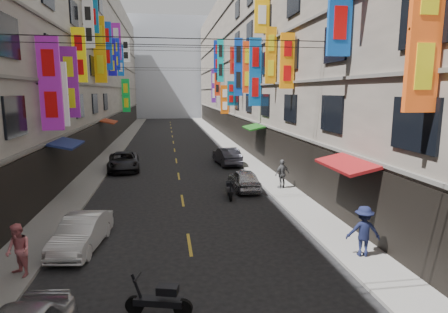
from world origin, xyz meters
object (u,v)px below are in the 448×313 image
object	(u,v)px
car_left_mid	(82,233)
pedestrian_rnear	(363,231)
scooter_crossing	(160,300)
car_right_far	(227,156)
pedestrian_rfar	(282,174)
car_left_far	(124,161)
scooter_far_right	(229,190)
car_right_mid	(244,179)
pedestrian_lfar	(18,250)

from	to	relation	value
car_left_mid	pedestrian_rnear	bearing A→B (deg)	-5.54
scooter_crossing	car_right_far	bearing A→B (deg)	1.21
pedestrian_rfar	car_left_far	bearing A→B (deg)	-58.46
scooter_far_right	car_left_far	world-z (taller)	car_left_far
car_left_far	pedestrian_rfar	world-z (taller)	pedestrian_rfar
scooter_far_right	car_right_far	xyz separation A→B (m)	(1.40, 9.53, 0.26)
scooter_crossing	pedestrian_rfar	world-z (taller)	pedestrian_rfar
scooter_far_right	car_right_far	distance (m)	9.64
scooter_crossing	car_left_mid	xyz separation A→B (m)	(-2.95, 4.80, 0.18)
car_left_far	scooter_crossing	bearing A→B (deg)	-86.23
car_left_mid	car_left_far	world-z (taller)	car_left_far
car_right_mid	car_right_far	bearing A→B (deg)	-92.57
car_left_mid	car_right_far	bearing A→B (deg)	70.69
pedestrian_lfar	car_right_mid	bearing A→B (deg)	89.35
car_left_mid	car_right_mid	distance (m)	10.79
scooter_crossing	car_right_mid	xyz separation A→B (m)	(4.82, 12.28, 0.19)
car_right_mid	scooter_crossing	bearing A→B (deg)	67.65
car_left_far	scooter_far_right	bearing A→B (deg)	-57.23
scooter_far_right	car_left_mid	size ratio (longest dim) A/B	0.48
car_left_mid	car_left_far	bearing A→B (deg)	98.09
car_left_mid	pedestrian_lfar	size ratio (longest dim) A/B	2.24
car_right_far	pedestrian_rnear	world-z (taller)	pedestrian_rnear
car_left_mid	pedestrian_rnear	size ratio (longest dim) A/B	2.10
car_left_mid	pedestrian_rnear	world-z (taller)	pedestrian_rnear
scooter_far_right	car_left_mid	distance (m)	8.86
pedestrian_rfar	scooter_crossing	bearing A→B (deg)	37.13
car_left_far	pedestrian_rfar	bearing A→B (deg)	-41.22
car_right_far	pedestrian_lfar	size ratio (longest dim) A/B	2.52
car_left_far	pedestrian_lfar	world-z (taller)	pedestrian_lfar
scooter_far_right	pedestrian_lfar	bearing A→B (deg)	49.05
car_left_mid	pedestrian_rfar	world-z (taller)	pedestrian_rfar
scooter_crossing	car_right_far	distance (m)	20.85
scooter_crossing	car_right_mid	world-z (taller)	car_right_mid
scooter_crossing	car_right_far	world-z (taller)	car_right_far
car_right_far	pedestrian_rnear	distance (m)	17.95
car_right_mid	car_right_far	xyz separation A→B (m)	(0.23, 7.95, 0.07)
pedestrian_lfar	car_left_far	bearing A→B (deg)	128.04
car_left_mid	pedestrian_rnear	xyz separation A→B (m)	(9.94, -2.41, 0.40)
scooter_crossing	pedestrian_lfar	distance (m)	5.10
car_right_mid	car_left_mid	bearing A→B (deg)	43.03
car_left_far	pedestrian_rfar	size ratio (longest dim) A/B	2.82
car_right_mid	pedestrian_lfar	xyz separation A→B (m)	(-9.17, -9.66, 0.33)
scooter_far_right	car_right_far	world-z (taller)	car_right_far
scooter_crossing	pedestrian_rfar	bearing A→B (deg)	-15.44
car_left_mid	pedestrian_lfar	xyz separation A→B (m)	(-1.40, -2.17, 0.34)
scooter_far_right	pedestrian_rnear	xyz separation A→B (m)	(3.34, -8.31, 0.58)
car_right_mid	pedestrian_rfar	xyz separation A→B (m)	(2.23, -0.39, 0.35)
car_right_mid	car_right_far	distance (m)	7.95
car_left_mid	pedestrian_lfar	distance (m)	2.61
car_left_mid	car_right_far	size ratio (longest dim) A/B	0.89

